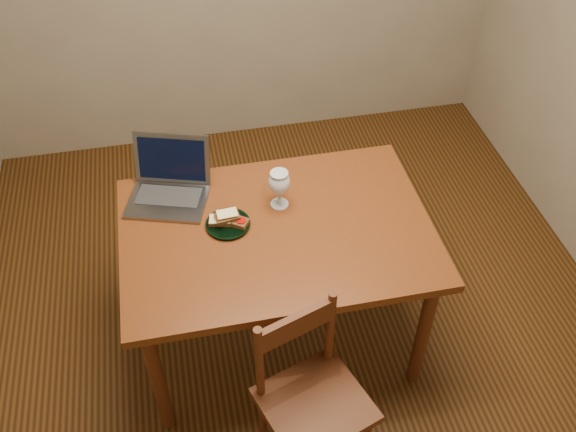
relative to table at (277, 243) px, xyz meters
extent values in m
cube|color=black|center=(0.10, 0.11, -0.66)|extent=(3.20, 3.20, 0.02)
cube|color=#491E0C|center=(0.00, 0.00, 0.07)|extent=(1.30, 0.90, 0.04)
cylinder|color=#401F0D|center=(-0.57, -0.37, -0.30)|extent=(0.06, 0.06, 0.70)
cylinder|color=#401F0D|center=(0.57, -0.37, -0.30)|extent=(0.06, 0.06, 0.70)
cylinder|color=#401F0D|center=(-0.57, 0.37, -0.30)|extent=(0.06, 0.06, 0.70)
cylinder|color=#401F0D|center=(0.57, 0.37, -0.30)|extent=(0.06, 0.06, 0.70)
cube|color=#401F0D|center=(0.02, -0.64, -0.26)|extent=(0.49, 0.47, 0.04)
cube|color=#401F0D|center=(-0.02, -0.50, 0.08)|extent=(0.31, 0.13, 0.11)
cylinder|color=black|center=(-0.20, 0.06, 0.09)|extent=(0.19, 0.19, 0.02)
cube|color=slate|center=(-0.44, 0.25, 0.09)|extent=(0.39, 0.32, 0.02)
cube|color=slate|center=(-0.39, 0.40, 0.21)|extent=(0.34, 0.17, 0.23)
cube|color=black|center=(-0.39, 0.40, 0.21)|extent=(0.30, 0.14, 0.19)
camera|label=1|loc=(-0.34, -1.86, 1.99)|focal=40.00mm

